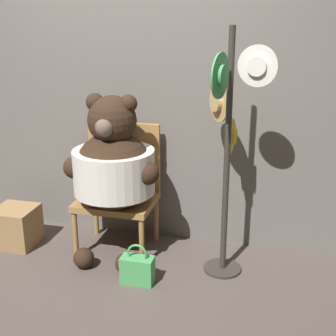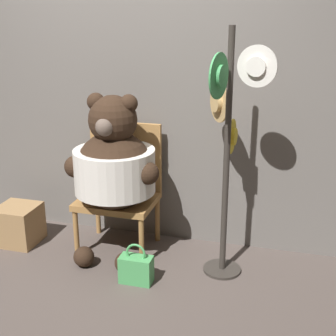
% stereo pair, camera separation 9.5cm
% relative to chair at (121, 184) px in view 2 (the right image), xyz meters
% --- Properties ---
extents(ground_plane, '(14.00, 14.00, 0.00)m').
position_rel_chair_xyz_m(ground_plane, '(0.05, -0.41, -0.52)').
color(ground_plane, '#4C423D').
extents(wall_back, '(8.00, 0.10, 2.38)m').
position_rel_chair_xyz_m(wall_back, '(0.05, 0.27, 0.67)').
color(wall_back, '#66605B').
rests_on(wall_back, ground_plane).
extents(chair, '(0.60, 0.48, 1.00)m').
position_rel_chair_xyz_m(chair, '(0.00, 0.00, 0.00)').
color(chair, '#9E703D').
rests_on(chair, ground_plane).
extents(teddy_bear, '(0.74, 0.66, 1.28)m').
position_rel_chair_xyz_m(teddy_bear, '(0.02, -0.17, 0.21)').
color(teddy_bear, black).
rests_on(teddy_bear, ground_plane).
extents(hat_display_rack, '(0.47, 0.58, 1.75)m').
position_rel_chair_xyz_m(hat_display_rack, '(0.87, -0.22, 0.51)').
color(hat_display_rack, '#332D28').
rests_on(hat_display_rack, ground_plane).
extents(handbag_on_ground, '(0.23, 0.12, 0.30)m').
position_rel_chair_xyz_m(handbag_on_ground, '(0.31, -0.54, -0.41)').
color(handbag_on_ground, '#479E56').
rests_on(handbag_on_ground, ground_plane).
extents(wooden_crate, '(0.32, 0.32, 0.32)m').
position_rel_chair_xyz_m(wooden_crate, '(-0.83, -0.22, -0.36)').
color(wooden_crate, '#937047').
rests_on(wooden_crate, ground_plane).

